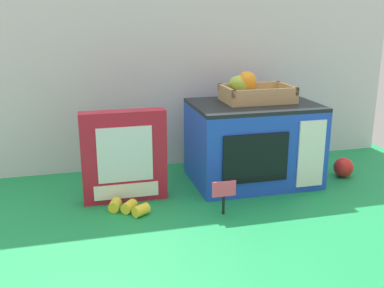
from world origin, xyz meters
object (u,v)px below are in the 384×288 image
price_sign (224,192)px  loose_toy_banana (128,207)px  cookie_set_box (124,157)px  loose_toy_apple (343,167)px  toy_microwave (253,143)px  food_groups_crate (253,91)px

price_sign → loose_toy_banana: size_ratio=0.85×
cookie_set_box → loose_toy_apple: bearing=1.0°
cookie_set_box → loose_toy_apple: cookie_set_box is taller
toy_microwave → cookie_set_box: bearing=-172.0°
cookie_set_box → loose_toy_banana: size_ratio=2.37×
loose_toy_apple → price_sign: bearing=-159.5°
toy_microwave → loose_toy_apple: toy_microwave is taller
loose_toy_banana → price_sign: bearing=-17.0°
toy_microwave → loose_toy_apple: bearing=-8.5°
toy_microwave → food_groups_crate: food_groups_crate is taller
food_groups_crate → loose_toy_banana: bearing=-156.4°
toy_microwave → food_groups_crate: (0.01, 0.04, 0.17)m
toy_microwave → price_sign: (-0.18, -0.24, -0.07)m
food_groups_crate → price_sign: bearing=-124.4°
food_groups_crate → price_sign: (-0.19, -0.28, -0.23)m
loose_toy_banana → loose_toy_apple: loose_toy_apple is taller
food_groups_crate → cookie_set_box: 0.49m
loose_toy_apple → loose_toy_banana: bearing=-172.0°
loose_toy_banana → loose_toy_apple: bearing=8.0°
toy_microwave → loose_toy_banana: bearing=-160.5°
toy_microwave → loose_toy_banana: toy_microwave is taller
toy_microwave → loose_toy_banana: (-0.44, -0.16, -0.12)m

